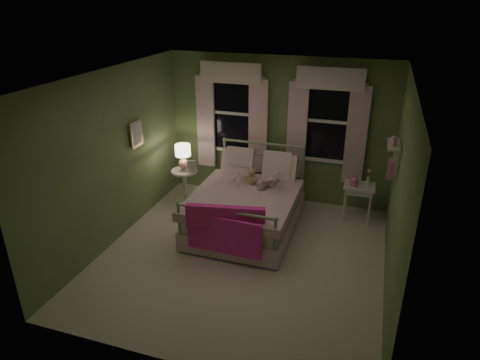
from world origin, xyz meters
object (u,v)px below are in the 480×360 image
(bed, at_px, (247,207))
(table_lamp, at_px, (183,154))
(nightstand_left, at_px, (185,182))
(child_left, at_px, (238,164))
(nightstand_right, at_px, (359,191))
(child_right, at_px, (271,167))
(teddy_bear, at_px, (252,177))

(bed, relative_size, table_lamp, 4.52)
(nightstand_left, bearing_deg, child_left, -4.23)
(bed, relative_size, nightstand_right, 3.18)
(child_left, height_order, nightstand_right, child_left)
(child_right, bearing_deg, teddy_bear, 46.35)
(table_lamp, height_order, nightstand_right, table_lamp)
(table_lamp, xyz_separation_m, nightstand_right, (3.01, 0.32, -0.40))
(child_right, relative_size, teddy_bear, 2.48)
(teddy_bear, distance_m, nightstand_right, 1.79)
(child_left, xyz_separation_m, nightstand_right, (1.97, 0.40, -0.38))
(nightstand_left, bearing_deg, nightstand_right, 6.10)
(child_left, xyz_separation_m, table_lamp, (-1.05, 0.08, 0.02))
(child_right, height_order, teddy_bear, child_right)
(bed, bearing_deg, child_right, 56.40)
(teddy_bear, bearing_deg, nightstand_right, 18.29)
(nightstand_right, bearing_deg, teddy_bear, -161.71)
(bed, height_order, teddy_bear, bed)
(child_right, relative_size, nightstand_left, 1.17)
(child_right, xyz_separation_m, nightstand_right, (1.41, 0.40, -0.40))
(nightstand_left, relative_size, table_lamp, 1.44)
(teddy_bear, height_order, table_lamp, table_lamp)
(teddy_bear, relative_size, table_lamp, 0.68)
(bed, distance_m, table_lamp, 1.53)
(nightstand_left, bearing_deg, teddy_bear, -10.08)
(child_right, distance_m, nightstand_right, 1.52)
(child_right, bearing_deg, bed, 73.25)
(bed, relative_size, nightstand_left, 3.13)
(child_right, distance_m, table_lamp, 1.61)
(bed, relative_size, child_left, 2.80)
(child_left, bearing_deg, teddy_bear, 137.48)
(bed, bearing_deg, teddy_bear, 90.00)
(child_right, height_order, nightstand_left, child_right)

